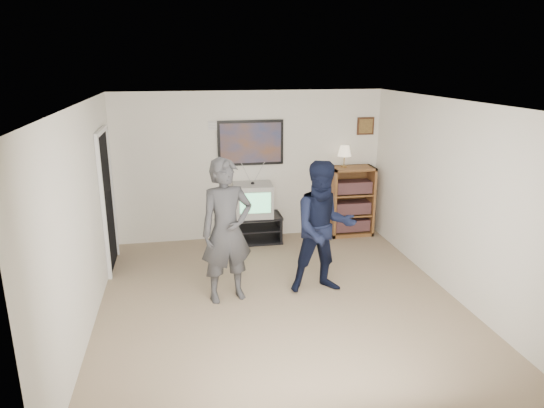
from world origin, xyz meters
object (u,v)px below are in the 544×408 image
object	(u,v)px
person_short	(324,228)
crt_television	(253,200)
person_tall	(227,231)
media_stand	(253,228)
bookshelf	(351,201)

from	to	relation	value
person_short	crt_television	bearing A→B (deg)	108.53
person_short	person_tall	bearing A→B (deg)	-179.32
crt_television	person_tall	bearing A→B (deg)	-104.40
crt_television	person_short	bearing A→B (deg)	-69.15
media_stand	person_tall	xyz separation A→B (m)	(-0.63, -1.98, 0.69)
crt_television	person_short	xyz separation A→B (m)	(0.63, -1.98, 0.14)
crt_television	person_short	size ratio (longest dim) A/B	0.36
person_tall	bookshelf	bearing A→B (deg)	27.23
media_stand	bookshelf	distance (m)	1.78
crt_television	media_stand	bearing A→B (deg)	3.17
bookshelf	person_tall	bearing A→B (deg)	-139.46
bookshelf	media_stand	bearing A→B (deg)	-178.35
media_stand	person_short	xyz separation A→B (m)	(0.63, -1.98, 0.65)
media_stand	person_short	bearing A→B (deg)	-72.42
media_stand	person_short	distance (m)	2.17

